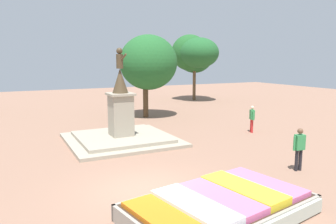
{
  "coord_description": "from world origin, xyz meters",
  "views": [
    {
      "loc": [
        -3.99,
        -9.74,
        4.37
      ],
      "look_at": [
        2.1,
        2.51,
        2.17
      ],
      "focal_mm": 35.0,
      "sensor_mm": 36.0,
      "label": 1
    }
  ],
  "objects_px": {
    "flower_planter": "(222,206)",
    "statue_monument": "(121,128)",
    "pedestrian_crossing_plaza": "(299,146)",
    "pedestrian_near_planter": "(252,117)"
  },
  "relations": [
    {
      "from": "statue_monument",
      "to": "pedestrian_crossing_plaza",
      "type": "height_order",
      "value": "statue_monument"
    },
    {
      "from": "pedestrian_crossing_plaza",
      "to": "statue_monument",
      "type": "bearing_deg",
      "value": 122.08
    },
    {
      "from": "flower_planter",
      "to": "pedestrian_near_planter",
      "type": "distance_m",
      "value": 11.32
    },
    {
      "from": "flower_planter",
      "to": "pedestrian_crossing_plaza",
      "type": "xyz_separation_m",
      "value": [
        4.99,
        1.81,
        0.7
      ]
    },
    {
      "from": "statue_monument",
      "to": "pedestrian_crossing_plaza",
      "type": "bearing_deg",
      "value": -57.92
    },
    {
      "from": "flower_planter",
      "to": "pedestrian_near_planter",
      "type": "bearing_deg",
      "value": 45.23
    },
    {
      "from": "statue_monument",
      "to": "pedestrian_near_planter",
      "type": "height_order",
      "value": "statue_monument"
    },
    {
      "from": "flower_planter",
      "to": "pedestrian_crossing_plaza",
      "type": "distance_m",
      "value": 5.36
    },
    {
      "from": "flower_planter",
      "to": "pedestrian_near_planter",
      "type": "height_order",
      "value": "pedestrian_near_planter"
    },
    {
      "from": "flower_planter",
      "to": "statue_monument",
      "type": "height_order",
      "value": "statue_monument"
    }
  ]
}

